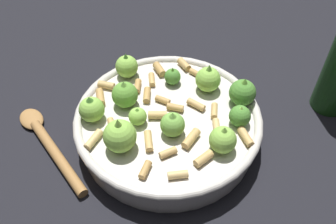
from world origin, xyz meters
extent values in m
plane|color=black|center=(0.00, 0.00, 0.00)|extent=(2.40, 2.40, 0.00)
cylinder|color=beige|center=(0.00, 0.00, 0.02)|extent=(0.28, 0.28, 0.05)
torus|color=beige|center=(0.00, 0.00, 0.05)|extent=(0.29, 0.29, 0.01)
sphere|color=#4C8933|center=(0.06, -0.09, 0.06)|extent=(0.03, 0.03, 0.03)
cone|color=#8CC64C|center=(0.06, -0.09, 0.08)|extent=(0.01, 0.01, 0.01)
sphere|color=#8CC64C|center=(-0.09, 0.02, 0.07)|extent=(0.05, 0.05, 0.05)
cone|color=#8CC64C|center=(-0.09, 0.02, 0.09)|extent=(0.02, 0.02, 0.02)
sphere|color=#8CC64C|center=(-0.04, 0.03, 0.06)|extent=(0.03, 0.03, 0.03)
cone|color=#609E38|center=(-0.04, 0.03, 0.07)|extent=(0.01, 0.01, 0.01)
sphere|color=#8CC64C|center=(0.09, -0.01, 0.07)|extent=(0.04, 0.04, 0.04)
cone|color=#75B247|center=(0.09, -0.01, 0.09)|extent=(0.02, 0.02, 0.02)
sphere|color=#4C8933|center=(0.10, -0.07, 0.07)|extent=(0.04, 0.04, 0.04)
cone|color=#609E38|center=(0.10, -0.07, 0.09)|extent=(0.02, 0.02, 0.02)
sphere|color=#8CC64C|center=(0.00, -0.10, 0.07)|extent=(0.04, 0.04, 0.04)
cone|color=#8CC64C|center=(0.00, -0.10, 0.08)|extent=(0.02, 0.02, 0.01)
sphere|color=#8CC64C|center=(-0.07, 0.09, 0.07)|extent=(0.04, 0.04, 0.04)
cone|color=#4C8933|center=(-0.07, 0.09, 0.08)|extent=(0.02, 0.02, 0.01)
sphere|color=#609E38|center=(-0.02, 0.07, 0.07)|extent=(0.04, 0.04, 0.04)
cone|color=#75B247|center=(-0.02, 0.07, 0.09)|extent=(0.02, 0.02, 0.02)
sphere|color=#75B247|center=(-0.02, -0.03, 0.06)|extent=(0.04, 0.04, 0.04)
cone|color=#75B247|center=(-0.02, -0.03, 0.08)|extent=(0.02, 0.02, 0.01)
sphere|color=#8CC64C|center=(0.03, 0.11, 0.07)|extent=(0.04, 0.04, 0.04)
cone|color=#4C8933|center=(0.03, 0.11, 0.08)|extent=(0.01, 0.01, 0.02)
sphere|color=#4C8933|center=(0.06, 0.04, 0.06)|extent=(0.03, 0.03, 0.03)
cone|color=#609E38|center=(0.06, 0.04, 0.07)|extent=(0.01, 0.01, 0.01)
cylinder|color=tan|center=(-0.04, 0.11, 0.05)|extent=(0.03, 0.03, 0.01)
cylinder|color=tan|center=(0.05, -0.05, 0.05)|extent=(0.03, 0.02, 0.01)
cylinder|color=tan|center=(0.02, 0.03, 0.05)|extent=(0.01, 0.03, 0.01)
cylinder|color=tan|center=(0.07, 0.08, 0.05)|extent=(0.02, 0.03, 0.01)
cylinder|color=tan|center=(0.04, 0.07, 0.05)|extent=(0.03, 0.03, 0.01)
cylinder|color=tan|center=(-0.06, -0.01, 0.05)|extent=(0.03, 0.03, 0.01)
cylinder|color=tan|center=(-0.10, -0.04, 0.05)|extent=(0.03, 0.02, 0.01)
cylinder|color=tan|center=(0.02, 0.08, 0.05)|extent=(0.03, 0.02, 0.01)
cylinder|color=tan|center=(0.04, -0.02, 0.05)|extent=(0.01, 0.03, 0.01)
cylinder|color=tan|center=(-0.08, -0.08, 0.05)|extent=(0.03, 0.03, 0.01)
cylinder|color=tan|center=(0.11, 0.05, 0.05)|extent=(0.02, 0.03, 0.01)
cylinder|color=tan|center=(0.04, -0.12, 0.05)|extent=(0.03, 0.03, 0.01)
cylinder|color=tan|center=(-0.01, 0.12, 0.05)|extent=(0.02, 0.03, 0.01)
cylinder|color=tan|center=(-0.07, 0.05, 0.05)|extent=(0.02, 0.03, 0.01)
cylinder|color=tan|center=(0.01, 0.05, 0.05)|extent=(0.03, 0.03, 0.01)
cylinder|color=tan|center=(-0.06, -0.05, 0.05)|extent=(0.03, 0.02, 0.01)
cylinder|color=tan|center=(-0.01, 0.01, 0.05)|extent=(0.03, 0.03, 0.01)
cylinder|color=tan|center=(-0.03, -0.09, 0.05)|extent=(0.03, 0.02, 0.01)
cylinder|color=tan|center=(0.02, 0.00, 0.05)|extent=(0.02, 0.03, 0.01)
cylinder|color=tan|center=(0.03, -0.07, 0.05)|extent=(0.02, 0.02, 0.01)
cylinder|color=tan|center=(0.10, 0.02, 0.05)|extent=(0.01, 0.03, 0.01)
cylinder|color=tan|center=(-0.02, -0.06, 0.05)|extent=(0.03, 0.02, 0.01)
cylinder|color=tan|center=(-0.11, 0.05, 0.05)|extent=(0.04, 0.02, 0.01)
cylinder|color=#9E703D|center=(-0.14, 0.10, 0.01)|extent=(0.05, 0.16, 0.02)
ellipsoid|color=#9E703D|center=(-0.12, 0.20, 0.01)|extent=(0.05, 0.06, 0.01)
camera|label=1|loc=(-0.29, -0.24, 0.46)|focal=38.68mm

